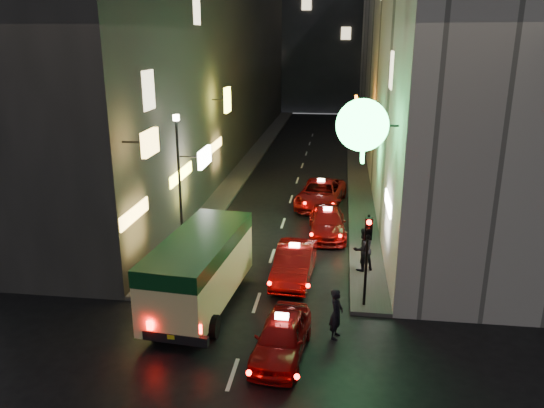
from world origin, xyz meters
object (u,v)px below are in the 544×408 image
at_px(pedestrian_crossing, 336,311).
at_px(lamp_post, 179,174).
at_px(taxi_near, 282,334).
at_px(traffic_light, 368,242).
at_px(minibus, 200,263).

bearing_deg(pedestrian_crossing, lamp_post, 62.83).
bearing_deg(taxi_near, traffic_light, 50.72).
bearing_deg(minibus, lamp_post, 113.74).
xyz_separation_m(minibus, lamp_post, (-2.21, 5.03, 1.99)).
distance_m(traffic_light, lamp_post, 9.42).
bearing_deg(minibus, pedestrian_crossing, -16.73).
xyz_separation_m(traffic_light, lamp_post, (-8.20, 4.53, 1.04)).
height_order(minibus, pedestrian_crossing, minibus).
xyz_separation_m(taxi_near, traffic_light, (2.68, 3.27, 1.94)).
bearing_deg(taxi_near, lamp_post, 125.31).
bearing_deg(traffic_light, taxi_near, -129.28).
bearing_deg(pedestrian_crossing, taxi_near, 142.26).
relative_size(pedestrian_crossing, lamp_post, 0.32).
distance_m(minibus, lamp_post, 5.85).
relative_size(traffic_light, lamp_post, 0.56).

